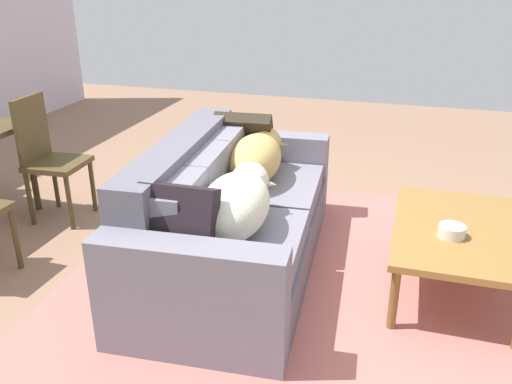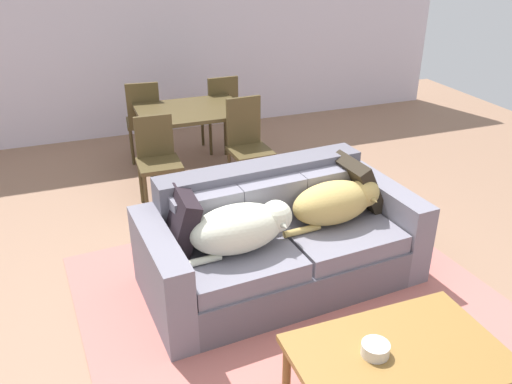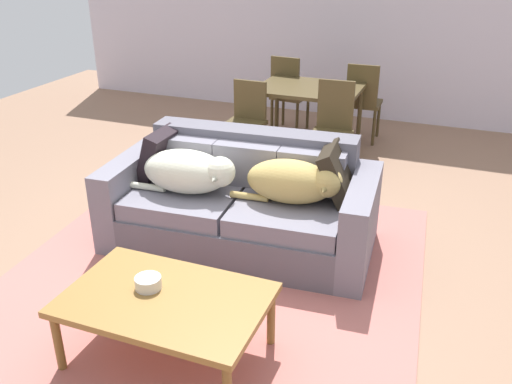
{
  "view_description": "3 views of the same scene",
  "coord_description": "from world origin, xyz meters",
  "px_view_note": "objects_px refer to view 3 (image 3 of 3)",
  "views": [
    {
      "loc": [
        -2.91,
        -0.82,
        1.86
      ],
      "look_at": [
        -0.05,
        0.04,
        0.6
      ],
      "focal_mm": 37.79,
      "sensor_mm": 36.0,
      "label": 1
    },
    {
      "loc": [
        -1.3,
        -2.88,
        2.45
      ],
      "look_at": [
        -0.11,
        0.32,
        0.75
      ],
      "focal_mm": 37.01,
      "sensor_mm": 36.0,
      "label": 2
    },
    {
      "loc": [
        1.57,
        -3.34,
        2.26
      ],
      "look_at": [
        0.23,
        0.09,
        0.54
      ],
      "focal_mm": 38.9,
      "sensor_mm": 36.0,
      "label": 3
    }
  ],
  "objects_px": {
    "dining_chair_near_left": "(246,119)",
    "dining_table": "(309,94)",
    "dining_chair_far_right": "(363,99)",
    "throw_pillow_by_left_arm": "(159,155)",
    "coffee_table": "(166,303)",
    "couch": "(243,205)",
    "dining_chair_far_left": "(288,91)",
    "bowl_on_coffee_table": "(148,283)",
    "dog_on_left_cushion": "(190,172)",
    "dining_chair_near_right": "(332,126)",
    "dog_on_right_cushion": "(295,182)",
    "throw_pillow_by_right_arm": "(339,175)"
  },
  "relations": [
    {
      "from": "coffee_table",
      "to": "dining_table",
      "type": "bearing_deg",
      "value": 93.65
    },
    {
      "from": "throw_pillow_by_right_arm",
      "to": "bowl_on_coffee_table",
      "type": "height_order",
      "value": "throw_pillow_by_right_arm"
    },
    {
      "from": "throw_pillow_by_left_arm",
      "to": "dining_table",
      "type": "distance_m",
      "value": 2.26
    },
    {
      "from": "couch",
      "to": "dining_chair_far_left",
      "type": "xyz_separation_m",
      "value": [
        -0.53,
        2.72,
        0.19
      ]
    },
    {
      "from": "bowl_on_coffee_table",
      "to": "dining_table",
      "type": "bearing_deg",
      "value": 91.57
    },
    {
      "from": "dog_on_right_cushion",
      "to": "dining_chair_far_right",
      "type": "height_order",
      "value": "dining_chair_far_right"
    },
    {
      "from": "couch",
      "to": "coffee_table",
      "type": "height_order",
      "value": "couch"
    },
    {
      "from": "dining_table",
      "to": "dining_chair_near_left",
      "type": "distance_m",
      "value": 0.82
    },
    {
      "from": "dog_on_right_cushion",
      "to": "bowl_on_coffee_table",
      "type": "distance_m",
      "value": 1.39
    },
    {
      "from": "dining_chair_near_right",
      "to": "coffee_table",
      "type": "bearing_deg",
      "value": -96.52
    },
    {
      "from": "throw_pillow_by_left_arm",
      "to": "bowl_on_coffee_table",
      "type": "height_order",
      "value": "throw_pillow_by_left_arm"
    },
    {
      "from": "couch",
      "to": "dining_chair_far_right",
      "type": "relative_size",
      "value": 2.26
    },
    {
      "from": "coffee_table",
      "to": "dining_table",
      "type": "xyz_separation_m",
      "value": [
        -0.23,
        3.59,
        0.28
      ]
    },
    {
      "from": "dining_chair_near_left",
      "to": "dining_chair_far_right",
      "type": "relative_size",
      "value": 0.95
    },
    {
      "from": "dining_table",
      "to": "couch",
      "type": "bearing_deg",
      "value": -87.09
    },
    {
      "from": "coffee_table",
      "to": "bowl_on_coffee_table",
      "type": "height_order",
      "value": "bowl_on_coffee_table"
    },
    {
      "from": "dining_table",
      "to": "dining_chair_near_left",
      "type": "xyz_separation_m",
      "value": [
        -0.49,
        -0.63,
        -0.16
      ]
    },
    {
      "from": "throw_pillow_by_right_arm",
      "to": "dining_chair_far_left",
      "type": "distance_m",
      "value": 2.9
    },
    {
      "from": "dining_chair_far_right",
      "to": "couch",
      "type": "bearing_deg",
      "value": 80.63
    },
    {
      "from": "throw_pillow_by_left_arm",
      "to": "dining_table",
      "type": "bearing_deg",
      "value": 73.97
    },
    {
      "from": "couch",
      "to": "dining_chair_far_left",
      "type": "relative_size",
      "value": 2.22
    },
    {
      "from": "dog_on_left_cushion",
      "to": "dining_chair_near_left",
      "type": "bearing_deg",
      "value": 94.19
    },
    {
      "from": "dog_on_right_cushion",
      "to": "throw_pillow_by_right_arm",
      "type": "bearing_deg",
      "value": 28.48
    },
    {
      "from": "throw_pillow_by_right_arm",
      "to": "dining_table",
      "type": "xyz_separation_m",
      "value": [
        -0.84,
        2.07,
        0.01
      ]
    },
    {
      "from": "bowl_on_coffee_table",
      "to": "throw_pillow_by_right_arm",
      "type": "bearing_deg",
      "value": 63.45
    },
    {
      "from": "dog_on_left_cushion",
      "to": "bowl_on_coffee_table",
      "type": "xyz_separation_m",
      "value": [
        0.34,
        -1.18,
        -0.17
      ]
    },
    {
      "from": "dining_table",
      "to": "dining_chair_near_left",
      "type": "bearing_deg",
      "value": -128.14
    },
    {
      "from": "dog_on_right_cushion",
      "to": "throw_pillow_by_right_arm",
      "type": "height_order",
      "value": "throw_pillow_by_right_arm"
    },
    {
      "from": "couch",
      "to": "dining_table",
      "type": "relative_size",
      "value": 1.91
    },
    {
      "from": "throw_pillow_by_left_arm",
      "to": "dining_table",
      "type": "xyz_separation_m",
      "value": [
        0.62,
        2.17,
        0.02
      ]
    },
    {
      "from": "throw_pillow_by_left_arm",
      "to": "dining_chair_far_left",
      "type": "relative_size",
      "value": 0.43
    },
    {
      "from": "bowl_on_coffee_table",
      "to": "dog_on_right_cushion",
      "type": "bearing_deg",
      "value": 70.64
    },
    {
      "from": "dog_on_left_cushion",
      "to": "dining_chair_near_right",
      "type": "bearing_deg",
      "value": 65.08
    },
    {
      "from": "dining_chair_near_left",
      "to": "dining_table",
      "type": "bearing_deg",
      "value": 53.08
    },
    {
      "from": "coffee_table",
      "to": "dining_chair_far_left",
      "type": "relative_size",
      "value": 1.19
    },
    {
      "from": "throw_pillow_by_right_arm",
      "to": "coffee_table",
      "type": "xyz_separation_m",
      "value": [
        -0.61,
        -1.52,
        -0.27
      ]
    },
    {
      "from": "dining_chair_near_left",
      "to": "throw_pillow_by_left_arm",
      "type": "bearing_deg",
      "value": -93.58
    },
    {
      "from": "dining_table",
      "to": "dining_chair_far_right",
      "type": "relative_size",
      "value": 1.19
    },
    {
      "from": "dining_chair_far_right",
      "to": "coffee_table",
      "type": "bearing_deg",
      "value": 84.99
    },
    {
      "from": "coffee_table",
      "to": "dining_chair_near_right",
      "type": "height_order",
      "value": "dining_chair_near_right"
    },
    {
      "from": "coffee_table",
      "to": "dog_on_left_cushion",
      "type": "bearing_deg",
      "value": 110.95
    },
    {
      "from": "throw_pillow_by_left_arm",
      "to": "dining_chair_far_left",
      "type": "distance_m",
      "value": 2.73
    },
    {
      "from": "bowl_on_coffee_table",
      "to": "dining_chair_far_right",
      "type": "height_order",
      "value": "dining_chair_far_right"
    },
    {
      "from": "bowl_on_coffee_table",
      "to": "dining_table",
      "type": "height_order",
      "value": "dining_table"
    },
    {
      "from": "throw_pillow_by_right_arm",
      "to": "dining_chair_far_left",
      "type": "relative_size",
      "value": 0.45
    },
    {
      "from": "bowl_on_coffee_table",
      "to": "dining_chair_near_left",
      "type": "height_order",
      "value": "dining_chair_near_left"
    },
    {
      "from": "coffee_table",
      "to": "dining_chair_far_left",
      "type": "height_order",
      "value": "dining_chair_far_left"
    },
    {
      "from": "coffee_table",
      "to": "dining_chair_far_right",
      "type": "xyz_separation_m",
      "value": [
        0.27,
        4.13,
        0.14
      ]
    },
    {
      "from": "dining_chair_near_left",
      "to": "dining_chair_far_right",
      "type": "distance_m",
      "value": 1.53
    },
    {
      "from": "throw_pillow_by_right_arm",
      "to": "dining_chair_near_right",
      "type": "relative_size",
      "value": 0.44
    }
  ]
}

